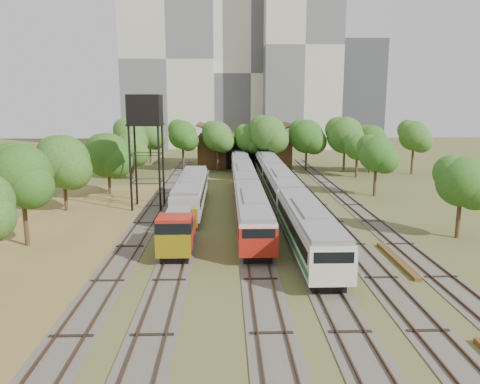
{
  "coord_description": "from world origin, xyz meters",
  "views": [
    {
      "loc": [
        -4.26,
        -25.75,
        11.6
      ],
      "look_at": [
        -2.84,
        20.37,
        2.5
      ],
      "focal_mm": 35.0,
      "sensor_mm": 36.0,
      "label": 1
    }
  ],
  "objects_px": {
    "railcar_green_set": "(281,188)",
    "water_tower": "(145,113)",
    "railcar_red_set": "(247,194)",
    "shunter_locomotive": "(177,233)"
  },
  "relations": [
    {
      "from": "railcar_green_set",
      "to": "shunter_locomotive",
      "type": "height_order",
      "value": "railcar_green_set"
    },
    {
      "from": "railcar_red_set",
      "to": "shunter_locomotive",
      "type": "relative_size",
      "value": 4.27
    },
    {
      "from": "railcar_red_set",
      "to": "railcar_green_set",
      "type": "bearing_deg",
      "value": 40.11
    },
    {
      "from": "railcar_green_set",
      "to": "water_tower",
      "type": "height_order",
      "value": "water_tower"
    },
    {
      "from": "shunter_locomotive",
      "to": "water_tower",
      "type": "height_order",
      "value": "water_tower"
    },
    {
      "from": "railcar_red_set",
      "to": "railcar_green_set",
      "type": "xyz_separation_m",
      "value": [
        4.0,
        3.37,
        0.06
      ]
    },
    {
      "from": "railcar_red_set",
      "to": "water_tower",
      "type": "relative_size",
      "value": 2.84
    },
    {
      "from": "shunter_locomotive",
      "to": "water_tower",
      "type": "xyz_separation_m",
      "value": [
        -4.73,
        15.51,
        8.68
      ]
    },
    {
      "from": "railcar_red_set",
      "to": "railcar_green_set",
      "type": "relative_size",
      "value": 0.66
    },
    {
      "from": "railcar_red_set",
      "to": "water_tower",
      "type": "xyz_separation_m",
      "value": [
        -10.73,
        1.84,
        8.45
      ]
    }
  ]
}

